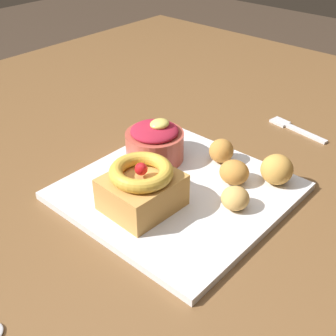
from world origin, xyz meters
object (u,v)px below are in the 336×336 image
fork (294,128)px  cake_slice (142,187)px  front_plate (178,191)px  fritter_front (234,172)px  fritter_extra (221,151)px  fritter_back (277,169)px  berry_ramekin (155,142)px  fritter_middle (235,198)px

fork → cake_slice: bearing=92.9°
front_plate → fritter_front: fritter_front is taller
front_plate → cake_slice: bearing=173.0°
fritter_front → cake_slice: bearing=155.4°
fritter_extra → fork: bearing=-7.9°
front_plate → fritter_back: 0.16m
front_plate → berry_ramekin: 0.10m
front_plate → fritter_front: 0.09m
cake_slice → fork: size_ratio=0.85×
fritter_extra → fritter_middle: bearing=-135.0°
fritter_middle → fritter_extra: size_ratio=0.98×
berry_ramekin → cake_slice: bearing=-144.7°
front_plate → fritter_extra: size_ratio=7.26×
fritter_front → fritter_back: fritter_back is taller
fritter_front → fritter_middle: 0.06m
fritter_middle → fritter_extra: bearing=45.0°
fritter_extra → fritter_front: bearing=-125.8°
cake_slice → fritter_extra: (0.18, -0.01, -0.01)m
fritter_middle → fork: (0.30, 0.06, -0.03)m
berry_ramekin → fritter_front: (0.03, -0.14, -0.01)m
cake_slice → fritter_back: cake_slice is taller
berry_ramekin → fritter_extra: berry_ramekin is taller
front_plate → berry_ramekin: bearing=64.7°
berry_ramekin → fritter_middle: berry_ramekin is taller
fork → front_plate: bearing=93.1°
cake_slice → fritter_middle: 0.13m
front_plate → berry_ramekin: berry_ramekin is taller
front_plate → fritter_front: (0.07, -0.06, 0.02)m
cake_slice → berry_ramekin: 0.13m
front_plate → fritter_back: size_ratio=6.06×
fritter_front → front_plate: bearing=141.9°
fritter_front → fritter_middle: (-0.05, -0.04, -0.00)m
fritter_extra → cake_slice: bearing=176.1°
cake_slice → fritter_front: bearing=-24.6°
fritter_middle → fork: bearing=11.6°
berry_ramekin → fork: (0.27, -0.12, -0.04)m
fritter_middle → berry_ramekin: bearing=82.7°
berry_ramekin → fork: bearing=-23.4°
fritter_back → berry_ramekin: bearing=111.1°
cake_slice → fritter_front: (0.14, -0.06, -0.02)m
fritter_back → fritter_extra: (-0.01, 0.10, -0.00)m
fritter_front → fork: bearing=5.4°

